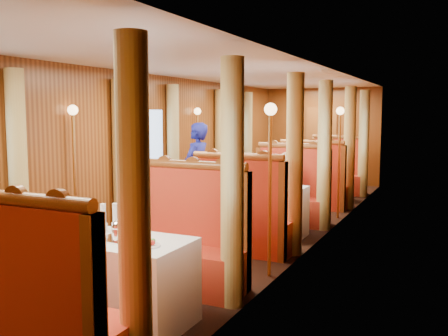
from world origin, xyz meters
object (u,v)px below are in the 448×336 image
Objects in this scene: table_near at (129,282)px; banquette_near_aft at (187,249)px; tea_tray at (117,239)px; passenger at (285,181)px; table_far at (326,182)px; table_mid at (269,211)px; rose_vase_far at (325,156)px; banquette_mid_aft at (290,198)px; teapot_left at (99,233)px; rose_vase_mid at (267,175)px; banquette_far_aft at (337,175)px; teapot_right at (118,234)px; banquette_mid_fwd at (242,221)px; steward at (197,172)px; teapot_back at (124,230)px; fruit_plate at (147,244)px; banquette_near_fwd at (40,321)px; banquette_far_fwd at (313,186)px.

table_near is 1.02m from banquette_near_aft.
table_near is 0.39m from tea_tray.
passenger is at bearing 90.00° from banquette_near_aft.
table_far is (0.00, 7.00, 0.00)m from table_near.
rose_vase_far reaches higher than table_mid.
teapot_left is at bearing -92.62° from banquette_mid_aft.
passenger reaches higher than rose_vase_mid.
banquette_far_aft is (0.00, 8.01, 0.05)m from table_near.
teapot_right is (-0.04, -1.11, 0.40)m from banquette_near_aft.
banquette_mid_aft is (0.00, 3.50, 0.00)m from banquette_near_aft.
banquette_mid_aft reaches higher than tea_tray.
banquette_mid_fwd is (0.00, 1.47, 0.00)m from banquette_near_aft.
banquette_mid_fwd is at bearing 46.84° from steward.
table_mid is at bearing 90.00° from banquette_mid_fwd.
fruit_plate is (0.37, -0.19, -0.04)m from teapot_back.
banquette_mid_fwd is (0.00, 3.50, 0.00)m from banquette_near_fwd.
table_near is 4.78× the size of fruit_plate.
teapot_back is (-0.10, -2.40, 0.39)m from banquette_mid_fwd.
rose_vase_mid is 0.47× the size of passenger.
table_mid is 3.09× the size of tea_tray.
banquette_far_aft is 7.94m from teapot_back.
steward is at bearing 131.58° from teapot_right.
rose_vase_mid is (-0.03, -0.03, 0.55)m from table_mid.
banquette_near_fwd is 9.03m from banquette_far_aft.
teapot_back is 0.67× the size of fruit_plate.
banquette_far_fwd is 3.94× the size of tea_tray.
banquette_far_fwd reaches higher than table_near.
teapot_back is 0.19× the size of passenger.
tea_tray is 0.35m from fruit_plate.
banquette_far_fwd reaches higher than fruit_plate.
table_mid is 1.38× the size of passenger.
table_near is at bearing 23.25° from steward.
banquette_mid_aft is at bearing -90.00° from banquette_far_fwd.
steward reaches higher than fruit_plate.
steward is at bearing 113.31° from fruit_plate.
passenger is at bearing -90.00° from banquette_far_aft.
rose_vase_mid is at bearing 111.67° from teapot_right.
banquette_near_aft reaches higher than rose_vase_mid.
steward is (-1.79, 4.16, 0.07)m from fruit_plate.
teapot_back is at bearing -92.48° from banquette_mid_fwd.
banquette_near_aft is at bearing 85.47° from tea_tray.
banquette_near_aft is 7.00m from banquette_far_aft.
teapot_right is at bearing -90.51° from passenger.
steward is at bearing 160.05° from table_mid.
teapot_left is (-0.21, -8.13, 0.39)m from banquette_far_aft.
banquette_far_aft is 3.79m from passenger.
table_mid is at bearing -90.00° from table_far.
passenger is at bearing 90.00° from banquette_mid_fwd.
teapot_left is (-0.21, -4.63, 0.39)m from banquette_mid_aft.
teapot_right is at bearing -90.03° from rose_vase_far.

